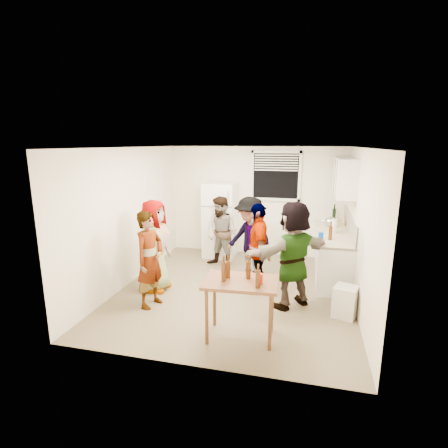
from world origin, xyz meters
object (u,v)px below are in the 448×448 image
(kettle, at_px, (330,226))
(guest_back_right, at_px, (249,280))
(trash_bin, at_px, (345,301))
(blue_cup, at_px, (321,239))
(guest_orange, at_px, (291,305))
(beer_bottle_counter, at_px, (330,240))
(wine_bottle, at_px, (333,222))
(beer_bottle_table, at_px, (224,281))
(guest_grey, at_px, (157,289))
(guest_black, at_px, (257,290))
(refrigerator, at_px, (220,220))
(serving_table, at_px, (240,337))
(red_cup, at_px, (259,283))
(guest_back_left, at_px, (222,267))
(guest_stripe, at_px, (152,305))

(kettle, relative_size, guest_back_right, 0.16)
(trash_bin, bearing_deg, blue_cup, 108.91)
(guest_orange, bearing_deg, beer_bottle_counter, -167.50)
(wine_bottle, xyz_separation_m, trash_bin, (0.06, -2.63, -0.65))
(beer_bottle_table, xyz_separation_m, guest_back_right, (-0.01, 2.09, -0.81))
(guest_grey, bearing_deg, guest_back_right, -58.76)
(beer_bottle_counter, xyz_separation_m, guest_grey, (-2.99, -0.81, -0.90))
(guest_black, bearing_deg, guest_grey, -93.04)
(wine_bottle, distance_m, trash_bin, 2.71)
(blue_cup, bearing_deg, beer_bottle_table, -121.42)
(guest_back_right, bearing_deg, refrigerator, 155.97)
(beer_bottle_table, bearing_deg, guest_black, 82.77)
(blue_cup, relative_size, serving_table, 0.13)
(red_cup, bearing_deg, refrigerator, 112.09)
(beer_bottle_counter, bearing_deg, guest_back_left, 164.18)
(trash_bin, bearing_deg, kettle, 94.35)
(red_cup, relative_size, guest_back_right, 0.08)
(refrigerator, relative_size, guest_back_left, 1.13)
(kettle, bearing_deg, wine_bottle, 99.43)
(guest_grey, height_order, guest_back_left, guest_back_left)
(trash_bin, xyz_separation_m, guest_black, (-1.44, 0.64, -0.25))
(kettle, bearing_deg, red_cup, -87.30)
(serving_table, xyz_separation_m, guest_back_left, (-0.92, 2.62, 0.00))
(blue_cup, xyz_separation_m, guest_back_right, (-1.28, 0.01, -0.90))
(guest_back_right, bearing_deg, trash_bin, -2.04)
(refrigerator, relative_size, guest_black, 1.08)
(blue_cup, bearing_deg, trash_bin, -71.09)
(guest_grey, bearing_deg, beer_bottle_table, -125.99)
(wine_bottle, xyz_separation_m, red_cup, (-1.12, -3.60, -0.09))
(trash_bin, bearing_deg, guest_black, 156.07)
(kettle, distance_m, guest_black, 2.16)
(beer_bottle_counter, height_order, trash_bin, beer_bottle_counter)
(serving_table, relative_size, guest_back_left, 0.64)
(trash_bin, bearing_deg, beer_bottle_counter, 101.22)
(serving_table, bearing_deg, guest_black, 90.44)
(serving_table, xyz_separation_m, guest_black, (-0.01, 1.58, 0.00))
(refrigerator, height_order, guest_black, refrigerator)
(refrigerator, xyz_separation_m, serving_table, (1.14, -3.37, -0.85))
(beer_bottle_counter, distance_m, guest_stripe, 3.26)
(refrigerator, height_order, wine_bottle, refrigerator)
(guest_back_right, bearing_deg, guest_grey, -120.20)
(trash_bin, distance_m, guest_orange, 0.87)
(refrigerator, bearing_deg, guest_back_left, -73.50)
(guest_back_right, bearing_deg, guest_stripe, -101.70)
(red_cup, bearing_deg, guest_back_left, 113.60)
(serving_table, bearing_deg, beer_bottle_counter, 58.98)
(kettle, distance_m, guest_back_right, 2.03)
(beer_bottle_table, xyz_separation_m, guest_grey, (-1.56, 1.26, -0.81))
(blue_cup, bearing_deg, beer_bottle_counter, -5.86)
(wine_bottle, bearing_deg, refrigerator, -175.31)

